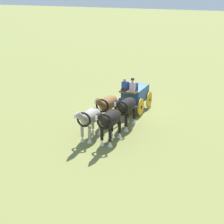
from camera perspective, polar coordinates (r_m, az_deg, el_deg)
The scene contains 6 objects.
ground_plane at distance 27.59m, azimuth 3.54°, elevation 0.33°, with size 220.00×220.00×0.00m, color olive.
show_wagon at distance 27.08m, azimuth 3.47°, elevation 2.61°, with size 5.39×1.76×2.75m.
draft_horse_rear_near at distance 23.78m, azimuth 2.18°, elevation 0.79°, with size 3.23×0.97×2.27m.
draft_horse_rear_off at distance 24.25m, azimuth -0.69°, elevation 1.15°, with size 3.23×0.94×2.26m.
draft_horse_lead_near at distance 21.51m, azimuth -0.31°, elevation -1.20°, with size 3.13×0.99×2.27m.
draft_horse_lead_off at distance 22.04m, azimuth -3.42°, elevation -0.92°, with size 3.10×0.94×2.19m.
Camera 1 is at (24.42, 9.30, 8.85)m, focal length 59.76 mm.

